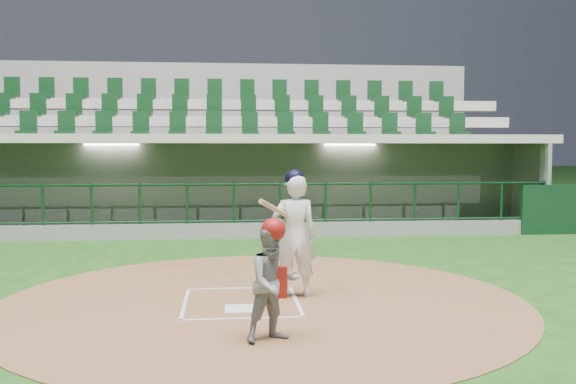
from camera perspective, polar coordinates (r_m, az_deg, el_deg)
ground at (r=9.11m, az=-4.25°, el=-9.38°), size 120.00×120.00×0.00m
dirt_circle at (r=8.92m, az=-2.27°, el=-9.61°), size 7.20×7.20×0.01m
home_plate at (r=8.42m, az=-4.14°, el=-10.33°), size 0.43×0.43×0.02m
batter_box_chalk at (r=8.81m, az=-4.21°, el=-9.72°), size 1.55×1.80×0.01m
dugout_structure at (r=16.75m, az=-4.34°, el=0.06°), size 16.40×3.70×3.00m
seating_deck at (r=19.78m, az=-5.04°, el=2.01°), size 17.00×6.72×5.15m
batter at (r=8.96m, az=0.56°, el=-3.67°), size 0.86×0.86×1.79m
catcher at (r=6.98m, az=-1.31°, el=-7.90°), size 0.75×0.68×1.34m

